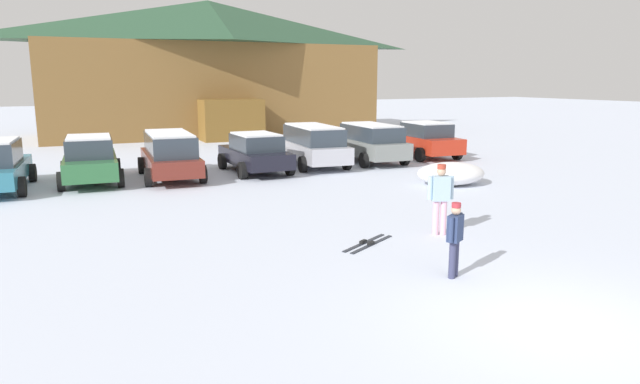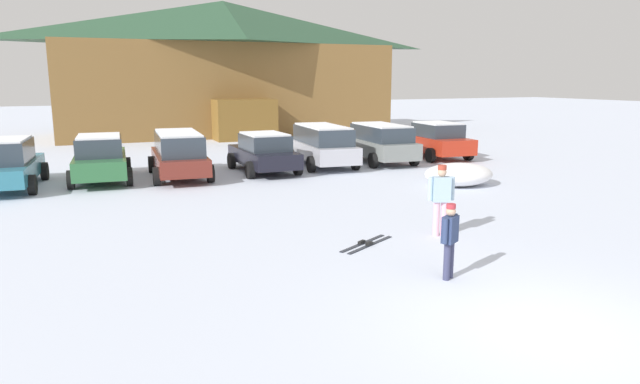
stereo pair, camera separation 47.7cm
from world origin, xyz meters
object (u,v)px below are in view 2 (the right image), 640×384
parked_green_coupe (100,158)px  parked_red_sedan (436,140)px  ski_lodge (225,67)px  parked_silver_wagon (322,144)px  parked_grey_wagon (381,142)px  parked_teal_hatchback (6,164)px  skier_adult_in_blue_parka (441,196)px  pair_of_skis (366,244)px  plowed_snow_pile (459,174)px  skier_teen_in_navy_coat (450,237)px  parked_black_sedan (264,152)px  parked_maroon_van (179,153)px

parked_green_coupe → parked_red_sedan: parked_green_coupe is taller
ski_lodge → parked_green_coupe: 18.76m
parked_silver_wagon → parked_grey_wagon: parked_silver_wagon is taller
ski_lodge → parked_teal_hatchback: ski_lodge is taller
skier_adult_in_blue_parka → pair_of_skis: 2.12m
parked_teal_hatchback → parked_silver_wagon: 11.61m
parked_red_sedan → plowed_snow_pile: 6.95m
parked_green_coupe → skier_adult_in_blue_parka: (6.62, -10.96, 0.11)m
ski_lodge → parked_grey_wagon: ski_lodge is taller
parked_teal_hatchback → skier_teen_in_navy_coat: (7.93, -13.19, -0.05)m
ski_lodge → skier_teen_in_navy_coat: 29.96m
ski_lodge → parked_teal_hatchback: (-11.98, -16.28, -3.48)m
parked_green_coupe → parked_grey_wagon: (11.38, -0.19, 0.07)m
skier_teen_in_navy_coat → parked_teal_hatchback: bearing=121.0°
plowed_snow_pile → parked_black_sedan: bearing=133.2°
parked_green_coupe → skier_adult_in_blue_parka: size_ratio=2.71×
parked_green_coupe → skier_adult_in_blue_parka: bearing=-58.9°
parked_silver_wagon → plowed_snow_pile: bearing=-68.0°
plowed_snow_pile → parked_grey_wagon: bearing=87.0°
skier_teen_in_navy_coat → plowed_snow_pile: (6.08, 7.46, -0.41)m
parked_green_coupe → parked_silver_wagon: parked_silver_wagon is taller
parked_teal_hatchback → parked_black_sedan: size_ratio=1.12×
parked_teal_hatchback → parked_green_coupe: bearing=4.3°
ski_lodge → parked_red_sedan: size_ratio=4.97×
parked_red_sedan → pair_of_skis: size_ratio=2.69×
ski_lodge → parked_silver_wagon: 16.42m
parked_silver_wagon → plowed_snow_pile: 6.44m
ski_lodge → pair_of_skis: bearing=-99.1°
parked_green_coupe → plowed_snow_pile: (11.08, -5.95, -0.45)m
parked_teal_hatchback → parked_grey_wagon: size_ratio=1.07×
parked_maroon_van → parked_grey_wagon: size_ratio=1.10×
skier_adult_in_blue_parka → plowed_snow_pile: 6.73m
parked_maroon_van → pair_of_skis: bearing=-79.2°
parked_teal_hatchback → skier_teen_in_navy_coat: bearing=-59.0°
ski_lodge → parked_teal_hatchback: size_ratio=4.57×
parked_black_sedan → parked_red_sedan: bearing=3.8°
plowed_snow_pile → parked_silver_wagon: bearing=112.0°
parked_maroon_van → parked_red_sedan: size_ratio=1.12×
parked_silver_wagon → skier_adult_in_blue_parka: parked_silver_wagon is taller
parked_silver_wagon → parked_red_sedan: size_ratio=1.13×
parked_red_sedan → pair_of_skis: (-9.77, -10.97, -0.81)m
skier_adult_in_blue_parka → parked_teal_hatchback: bearing=131.6°
parked_maroon_van → parked_silver_wagon: parked_silver_wagon is taller
parked_red_sedan → skier_teen_in_navy_coat: (-9.48, -13.50, -0.04)m
parked_maroon_van → parked_teal_hatchback: bearing=178.7°
parked_teal_hatchback → plowed_snow_pile: 15.14m
ski_lodge → parked_grey_wagon: 16.77m
skier_teen_in_navy_coat → skier_adult_in_blue_parka: size_ratio=0.84×
ski_lodge → pair_of_skis: (-4.34, -26.94, -4.31)m
skier_teen_in_navy_coat → pair_of_skis: (-0.29, 2.53, -0.77)m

